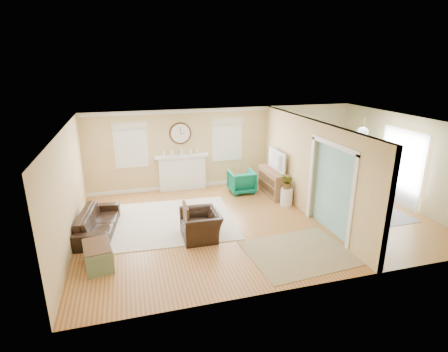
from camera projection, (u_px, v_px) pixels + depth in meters
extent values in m
plane|color=brown|center=(256.00, 219.00, 9.32)|extent=(9.00, 9.00, 0.00)
cube|color=tan|center=(225.00, 147.00, 11.66)|extent=(9.00, 0.02, 2.60)
cube|color=tan|center=(317.00, 223.00, 6.17)|extent=(9.00, 0.02, 2.60)
cube|color=tan|center=(68.00, 190.00, 7.77)|extent=(0.02, 6.00, 2.60)
cube|color=tan|center=(404.00, 161.00, 10.07)|extent=(0.02, 6.00, 2.60)
cube|color=white|center=(259.00, 123.00, 8.51)|extent=(9.00, 6.00, 0.02)
cube|color=tan|center=(287.00, 156.00, 10.58)|extent=(0.12, 3.20, 2.60)
cube|color=tan|center=(371.00, 203.00, 7.01)|extent=(0.12, 1.00, 2.60)
cube|color=tan|center=(338.00, 136.00, 7.95)|extent=(0.12, 1.80, 0.40)
cube|color=white|center=(311.00, 178.00, 9.16)|extent=(0.04, 0.12, 2.20)
cube|color=white|center=(352.00, 204.00, 7.51)|extent=(0.04, 0.12, 2.20)
cube|color=white|center=(334.00, 145.00, 8.00)|extent=(0.04, 1.92, 0.12)
cube|color=#6AADA4|center=(312.00, 168.00, 9.32)|extent=(0.02, 6.00, 2.60)
cube|color=white|center=(182.00, 173.00, 11.41)|extent=(1.50, 0.24, 1.10)
cube|color=white|center=(182.00, 156.00, 11.20)|extent=(1.70, 0.30, 0.08)
cube|color=black|center=(182.00, 174.00, 11.51)|extent=(0.85, 0.02, 0.75)
cube|color=gold|center=(182.00, 177.00, 11.44)|extent=(0.85, 0.02, 0.62)
cylinder|color=#4E2F1A|center=(180.00, 133.00, 11.08)|extent=(0.70, 0.06, 0.70)
cylinder|color=silver|center=(180.00, 133.00, 11.05)|extent=(0.60, 0.01, 0.60)
cube|color=black|center=(180.00, 130.00, 11.02)|extent=(0.02, 0.01, 0.20)
cube|color=black|center=(182.00, 133.00, 11.06)|extent=(0.12, 0.01, 0.02)
cube|color=white|center=(131.00, 145.00, 10.79)|extent=(0.90, 0.03, 1.30)
cube|color=white|center=(131.00, 146.00, 10.76)|extent=(1.00, 0.04, 1.40)
cube|color=beige|center=(129.00, 125.00, 10.53)|extent=(1.05, 0.10, 0.18)
cube|color=white|center=(227.00, 140.00, 11.58)|extent=(0.90, 0.03, 1.30)
cube|color=white|center=(227.00, 140.00, 11.55)|extent=(1.00, 0.04, 1.40)
cube|color=beige|center=(228.00, 121.00, 11.32)|extent=(1.05, 0.10, 0.18)
cube|color=white|center=(402.00, 167.00, 10.12)|extent=(0.03, 1.60, 2.10)
cube|color=white|center=(401.00, 167.00, 10.11)|extent=(0.03, 1.70, 2.20)
cylinder|color=gold|center=(364.00, 123.00, 9.32)|extent=(0.02, 0.02, 0.30)
sphere|color=white|center=(363.00, 132.00, 9.40)|extent=(0.30, 0.30, 0.30)
cube|color=beige|center=(171.00, 221.00, 9.22)|extent=(3.40, 2.99, 0.02)
cube|color=tan|center=(299.00, 253.00, 7.69)|extent=(2.35, 1.98, 0.01)
cube|color=slate|center=(351.00, 206.00, 10.16)|extent=(2.28, 2.85, 0.01)
imported|color=black|center=(98.00, 222.00, 8.53)|extent=(1.02, 2.05, 0.57)
imported|color=black|center=(201.00, 225.00, 8.29)|extent=(0.88, 1.01, 0.65)
imported|color=#026244|center=(242.00, 182.00, 11.17)|extent=(0.78, 0.80, 0.71)
cube|color=slate|center=(98.00, 256.00, 7.13)|extent=(0.65, 0.92, 0.47)
cube|color=#4E2F1A|center=(97.00, 245.00, 7.05)|extent=(0.62, 0.87, 0.02)
cube|color=olive|center=(273.00, 182.00, 10.99)|extent=(0.48, 1.43, 0.80)
cube|color=#4E2F1A|center=(272.00, 183.00, 10.49)|extent=(0.01, 0.38, 0.22)
cube|color=#4E2F1A|center=(271.00, 191.00, 10.57)|extent=(0.01, 0.38, 0.22)
cube|color=#4E2F1A|center=(266.00, 178.00, 10.88)|extent=(0.01, 0.38, 0.22)
cube|color=#4E2F1A|center=(266.00, 186.00, 10.97)|extent=(0.01, 0.38, 0.22)
cube|color=#4E2F1A|center=(261.00, 174.00, 11.28)|extent=(0.01, 0.38, 0.22)
cube|color=#4E2F1A|center=(261.00, 182.00, 11.36)|extent=(0.01, 0.38, 0.22)
imported|color=black|center=(274.00, 160.00, 10.76)|extent=(0.18, 1.10, 0.63)
cylinder|color=white|center=(286.00, 197.00, 10.18)|extent=(0.35, 0.35, 0.51)
imported|color=#337F33|center=(287.00, 182.00, 10.03)|extent=(0.45, 0.48, 0.43)
imported|color=#4E2F1A|center=(352.00, 196.00, 10.06)|extent=(1.37, 2.04, 0.66)
cube|color=slate|center=(331.00, 181.00, 10.99)|extent=(0.44, 0.44, 0.05)
cube|color=slate|center=(332.00, 174.00, 10.92)|extent=(0.40, 0.10, 0.47)
cylinder|color=black|center=(331.00, 186.00, 11.26)|extent=(0.03, 0.03, 0.40)
cylinder|color=black|center=(338.00, 189.00, 10.98)|extent=(0.03, 0.03, 0.40)
cylinder|color=black|center=(323.00, 187.00, 11.15)|extent=(0.03, 0.03, 0.40)
cylinder|color=black|center=(329.00, 190.00, 10.86)|extent=(0.03, 0.03, 0.40)
cube|color=slate|center=(378.00, 205.00, 9.08)|extent=(0.52, 0.52, 0.05)
cube|color=slate|center=(379.00, 196.00, 9.00)|extent=(0.43, 0.16, 0.51)
cylinder|color=black|center=(373.00, 217.00, 8.99)|extent=(0.03, 0.03, 0.43)
cylinder|color=black|center=(367.00, 211.00, 9.32)|extent=(0.03, 0.03, 0.43)
cylinder|color=black|center=(386.00, 217.00, 8.99)|extent=(0.03, 0.03, 0.43)
cylinder|color=black|center=(380.00, 211.00, 9.32)|extent=(0.03, 0.03, 0.43)
cube|color=white|center=(335.00, 193.00, 9.91)|extent=(0.45, 0.45, 0.05)
cube|color=white|center=(336.00, 184.00, 9.82)|extent=(0.06, 0.44, 0.52)
cylinder|color=black|center=(325.00, 199.00, 10.10)|extent=(0.03, 0.03, 0.44)
cylinder|color=black|center=(336.00, 198.00, 10.19)|extent=(0.03, 0.03, 0.44)
cylinder|color=black|center=(332.00, 204.00, 9.78)|extent=(0.03, 0.03, 0.44)
cylinder|color=black|center=(343.00, 203.00, 9.86)|extent=(0.03, 0.03, 0.44)
cube|color=slate|center=(371.00, 190.00, 10.26)|extent=(0.46, 0.46, 0.05)
cube|color=slate|center=(373.00, 182.00, 10.19)|extent=(0.13, 0.40, 0.47)
cylinder|color=black|center=(378.00, 199.00, 10.19)|extent=(0.03, 0.03, 0.39)
cylinder|color=black|center=(368.00, 199.00, 10.17)|extent=(0.03, 0.03, 0.39)
cylinder|color=black|center=(373.00, 195.00, 10.49)|extent=(0.03, 0.03, 0.39)
cylinder|color=black|center=(363.00, 195.00, 10.47)|extent=(0.03, 0.03, 0.39)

